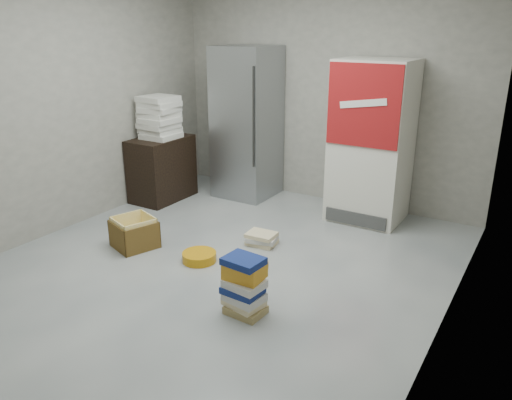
{
  "coord_description": "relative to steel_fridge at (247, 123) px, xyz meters",
  "views": [
    {
      "loc": [
        2.51,
        -3.2,
        2.15
      ],
      "look_at": [
        0.11,
        0.7,
        0.53
      ],
      "focal_mm": 35.0,
      "sensor_mm": 36.0,
      "label": 1
    }
  ],
  "objects": [
    {
      "name": "cardboard_box",
      "position": [
        -0.07,
        -2.02,
        -0.82
      ],
      "size": [
        0.49,
        0.49,
        0.31
      ],
      "rotation": [
        0.0,
        0.0,
        -0.34
      ],
      "color": "yellow",
      "rests_on": "ground"
    },
    {
      "name": "ground",
      "position": [
        0.9,
        -2.13,
        -0.95
      ],
      "size": [
        5.0,
        5.0,
        0.0
      ],
      "primitive_type": "plane",
      "color": "#B2B2AD",
      "rests_on": "ground"
    },
    {
      "name": "coke_cooler",
      "position": [
        1.65,
        -0.01,
        -0.05
      ],
      "size": [
        0.8,
        0.73,
        1.8
      ],
      "color": "silver",
      "rests_on": "ground"
    },
    {
      "name": "bucket_lid",
      "position": [
        0.69,
        -1.94,
        -0.91
      ],
      "size": [
        0.4,
        0.4,
        0.09
      ],
      "primitive_type": "cylinder",
      "rotation": [
        0.0,
        0.0,
        0.26
      ],
      "color": "#C7860D",
      "rests_on": "ground"
    },
    {
      "name": "supply_box_stack",
      "position": [
        -0.82,
        -0.73,
        0.11
      ],
      "size": [
        0.44,
        0.45,
        0.52
      ],
      "color": "white",
      "rests_on": "wood_shelf"
    },
    {
      "name": "phonebook_stack_side",
      "position": [
        1.0,
        -1.3,
        -0.88
      ],
      "size": [
        0.33,
        0.28,
        0.13
      ],
      "rotation": [
        0.0,
        0.0,
        0.07
      ],
      "color": "beige",
      "rests_on": "ground"
    },
    {
      "name": "steel_fridge",
      "position": [
        0.0,
        0.0,
        0.0
      ],
      "size": [
        0.7,
        0.72,
        1.9
      ],
      "color": "#A6A9AF",
      "rests_on": "ground"
    },
    {
      "name": "phonebook_stack_main",
      "position": [
        1.55,
        -2.47,
        -0.71
      ],
      "size": [
        0.34,
        0.29,
        0.48
      ],
      "rotation": [
        0.0,
        0.0,
        -0.12
      ],
      "color": "#9C8653",
      "rests_on": "ground"
    },
    {
      "name": "wood_shelf",
      "position": [
        -0.83,
        -0.73,
        -0.55
      ],
      "size": [
        0.5,
        0.8,
        0.8
      ],
      "primitive_type": "cube",
      "color": "black",
      "rests_on": "ground"
    },
    {
      "name": "room_shell",
      "position": [
        0.9,
        -2.13,
        0.85
      ],
      "size": [
        4.04,
        5.04,
        2.82
      ],
      "color": "#A49F94",
      "rests_on": "ground"
    }
  ]
}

